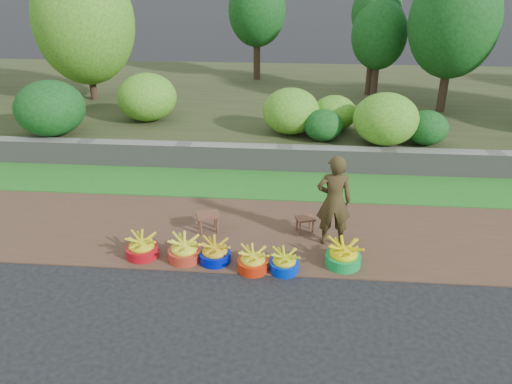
# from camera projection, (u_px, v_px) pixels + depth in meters

# --- Properties ---
(ground_plane) EXTENTS (120.00, 120.00, 0.00)m
(ground_plane) POSITION_uv_depth(u_px,v_px,m) (274.00, 276.00, 7.35)
(ground_plane) COLOR black
(ground_plane) RESTS_ON ground
(dirt_shoulder) EXTENTS (80.00, 2.50, 0.02)m
(dirt_shoulder) POSITION_uv_depth(u_px,v_px,m) (278.00, 233.00, 8.48)
(dirt_shoulder) COLOR #4E3526
(dirt_shoulder) RESTS_ON ground
(grass_verge) EXTENTS (80.00, 1.50, 0.04)m
(grass_verge) POSITION_uv_depth(u_px,v_px,m) (282.00, 185.00, 10.28)
(grass_verge) COLOR #267521
(grass_verge) RESTS_ON ground
(retaining_wall) EXTENTS (80.00, 0.35, 0.55)m
(retaining_wall) POSITION_uv_depth(u_px,v_px,m) (284.00, 158.00, 10.94)
(retaining_wall) COLOR slate
(retaining_wall) RESTS_ON ground
(earth_bank) EXTENTS (80.00, 10.00, 0.50)m
(earth_bank) POSITION_uv_depth(u_px,v_px,m) (289.00, 102.00, 15.37)
(earth_bank) COLOR #343B1E
(earth_bank) RESTS_ON ground
(vegetation) EXTENTS (35.24, 8.11, 4.93)m
(vegetation) POSITION_uv_depth(u_px,v_px,m) (323.00, 25.00, 12.34)
(vegetation) COLOR #362519
(vegetation) RESTS_ON earth_bank
(basin_a) EXTENTS (0.50, 0.50, 0.38)m
(basin_a) POSITION_uv_depth(u_px,v_px,m) (142.00, 248.00, 7.76)
(basin_a) COLOR #AE0E17
(basin_a) RESTS_ON ground
(basin_b) EXTENTS (0.52, 0.52, 0.39)m
(basin_b) POSITION_uv_depth(u_px,v_px,m) (185.00, 250.00, 7.67)
(basin_b) COLOR #B3311E
(basin_b) RESTS_ON ground
(basin_c) EXTENTS (0.49, 0.49, 0.37)m
(basin_c) POSITION_uv_depth(u_px,v_px,m) (215.00, 253.00, 7.63)
(basin_c) COLOR #0110A6
(basin_c) RESTS_ON ground
(basin_d) EXTENTS (0.47, 0.47, 0.35)m
(basin_d) POSITION_uv_depth(u_px,v_px,m) (253.00, 261.00, 7.44)
(basin_d) COLOR red
(basin_d) RESTS_ON ground
(basin_e) EXTENTS (0.44, 0.44, 0.33)m
(basin_e) POSITION_uv_depth(u_px,v_px,m) (284.00, 262.00, 7.42)
(basin_e) COLOR #0027CA
(basin_e) RESTS_ON ground
(basin_f) EXTENTS (0.54, 0.54, 0.40)m
(basin_f) POSITION_uv_depth(u_px,v_px,m) (343.00, 256.00, 7.53)
(basin_f) COLOR #12983E
(basin_f) RESTS_ON ground
(stool_left) EXTENTS (0.44, 0.39, 0.33)m
(stool_left) POSITION_uv_depth(u_px,v_px,m) (208.00, 217.00, 8.43)
(stool_left) COLOR brown
(stool_left) RESTS_ON dirt_shoulder
(stool_right) EXTENTS (0.37, 0.32, 0.27)m
(stool_right) POSITION_uv_depth(u_px,v_px,m) (305.00, 220.00, 8.43)
(stool_right) COLOR brown
(stool_right) RESTS_ON dirt_shoulder
(vendor_woman) EXTENTS (0.57, 0.38, 1.53)m
(vendor_woman) POSITION_uv_depth(u_px,v_px,m) (334.00, 201.00, 7.85)
(vendor_woman) COLOR black
(vendor_woman) RESTS_ON dirt_shoulder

